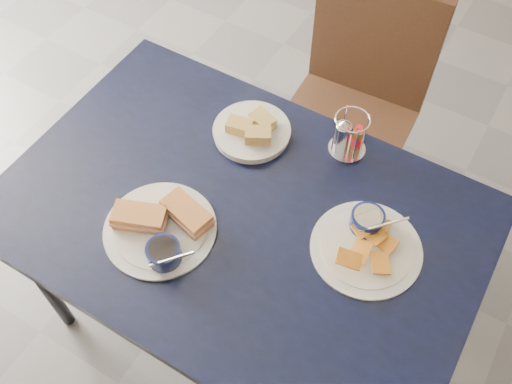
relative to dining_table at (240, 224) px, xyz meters
The scene contains 7 objects.
ground 0.72m from the dining_table, 56.87° to the left, with size 6.00×6.00×0.00m, color #55555A.
dining_table is the anchor object (origin of this frame).
chair_far 0.78m from the dining_table, 87.72° to the left, with size 0.48×0.46×0.96m.
sandwich_plate 0.23m from the dining_table, 131.95° to the right, with size 0.32×0.30×0.12m.
plantain_plate 0.36m from the dining_table, 15.29° to the left, with size 0.29×0.29×0.12m.
bread_basket 0.29m from the dining_table, 113.79° to the left, with size 0.23×0.23×0.07m.
condiment_caddy 0.40m from the dining_table, 66.87° to the left, with size 0.11×0.11×0.14m.
Camera 1 is at (0.36, -0.88, 2.07)m, focal length 40.00 mm.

